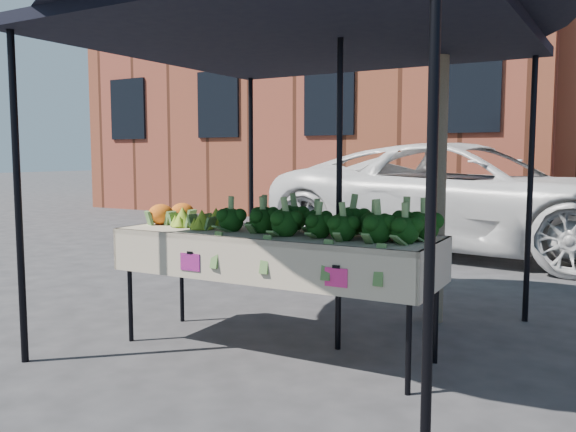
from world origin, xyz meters
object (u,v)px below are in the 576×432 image
(canopy, at_px, (303,167))
(vehicle, at_px, (471,52))
(table, at_px, (274,292))
(street_tree, at_px, (440,34))

(canopy, xyz_separation_m, vehicle, (0.05, 5.06, 1.61))
(table, height_order, canopy, canopy)
(table, distance_m, canopy, 0.99)
(table, bearing_deg, vehicle, 89.13)
(canopy, distance_m, street_tree, 1.69)
(canopy, distance_m, vehicle, 5.31)
(table, bearing_deg, canopy, 84.46)
(canopy, bearing_deg, vehicle, 89.47)
(canopy, height_order, vehicle, vehicle)
(street_tree, bearing_deg, canopy, -125.74)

